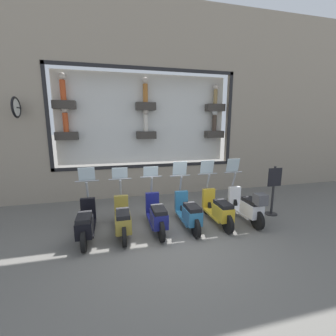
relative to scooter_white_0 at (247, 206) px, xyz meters
The scene contains 9 objects.
ground_plane 2.39m from the scooter_white_0, 98.88° to the left, with size 120.00×120.00×0.00m, color #66635E.
building_facade 5.04m from the scooter_white_0, 35.56° to the left, with size 1.24×36.00×7.01m.
scooter_white_0 is the anchor object (origin of this frame).
scooter_yellow_1 0.86m from the scooter_white_0, 86.04° to the left, with size 1.80×0.60×1.66m.
scooter_teal_2 1.72m from the scooter_white_0, 88.05° to the left, with size 1.80×0.60×1.66m.
scooter_navy_3 2.58m from the scooter_white_0, 88.71° to the left, with size 1.80×0.60×1.55m.
scooter_olive_4 3.44m from the scooter_white_0, 89.07° to the left, with size 1.80×0.60×1.56m.
scooter_black_5 4.29m from the scooter_white_0, 89.25° to the left, with size 1.80×0.61×1.61m.
shop_sign_post 1.14m from the scooter_white_0, 75.19° to the right, with size 0.36×0.45×1.50m.
Camera 1 is at (-4.90, 1.29, 2.72)m, focal length 24.00 mm.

